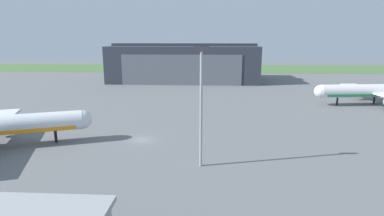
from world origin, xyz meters
TOP-DOWN VIEW (x-y plane):
  - ground_plane at (0.00, 0.00)m, footprint 440.00×440.00m
  - grass_field_strip at (0.00, 154.02)m, footprint 440.00×56.00m
  - maintenance_hangar at (1.50, 92.80)m, footprint 70.59×35.24m
  - airliner_far_right at (66.25, 37.74)m, footprint 39.06×33.91m
  - apron_light_mast at (12.59, -12.51)m, footprint 2.40×0.50m

SIDE VIEW (x-z plane):
  - ground_plane at x=0.00m, z-range 0.00..0.00m
  - grass_field_strip at x=0.00m, z-range 0.00..0.08m
  - airliner_far_right at x=66.25m, z-range -2.38..11.19m
  - maintenance_hangar at x=1.50m, z-range -0.46..17.75m
  - apron_light_mast at x=12.59m, z-range 1.64..21.14m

